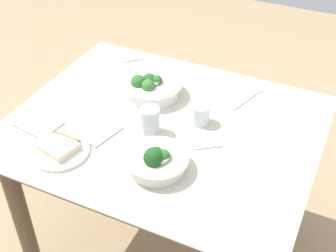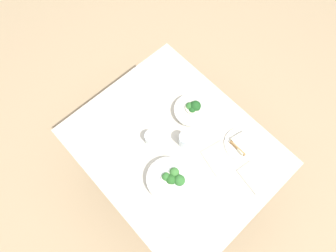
# 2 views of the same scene
# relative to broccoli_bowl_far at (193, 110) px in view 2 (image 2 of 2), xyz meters

# --- Properties ---
(ground_plane) EXTENTS (6.00, 6.00, 0.00)m
(ground_plane) POSITION_rel_broccoli_bowl_far_xyz_m (0.09, -0.23, -0.75)
(ground_plane) COLOR tan
(dining_table) EXTENTS (1.16, 0.95, 0.71)m
(dining_table) POSITION_rel_broccoli_bowl_far_xyz_m (0.09, -0.23, -0.16)
(dining_table) COLOR beige
(dining_table) RESTS_ON ground_plane
(broccoli_bowl_far) EXTENTS (0.22, 0.22, 0.10)m
(broccoli_bowl_far) POSITION_rel_broccoli_bowl_far_xyz_m (0.00, 0.00, 0.00)
(broccoli_bowl_far) COLOR silver
(broccoli_bowl_far) RESTS_ON dining_table
(broccoli_bowl_near) EXTENTS (0.24, 0.24, 0.10)m
(broccoli_bowl_near) POSITION_rel_broccoli_bowl_far_xyz_m (0.22, -0.39, 0.00)
(broccoli_bowl_near) COLOR white
(broccoli_bowl_near) RESTS_ON dining_table
(bread_side_plate) EXTENTS (0.21, 0.21, 0.04)m
(bread_side_plate) POSITION_rel_broccoli_bowl_far_xyz_m (0.35, 0.07, -0.03)
(bread_side_plate) COLOR silver
(bread_side_plate) RESTS_ON dining_table
(water_glass_center) EXTENTS (0.07, 0.07, 0.08)m
(water_glass_center) POSITION_rel_broccoli_bowl_far_xyz_m (-0.03, -0.31, 0.00)
(water_glass_center) COLOR silver
(water_glass_center) RESTS_ON dining_table
(water_glass_side) EXTENTS (0.07, 0.07, 0.10)m
(water_glass_side) POSITION_rel_broccoli_bowl_far_xyz_m (0.11, -0.17, 0.01)
(water_glass_side) COLOR silver
(water_glass_side) RESTS_ON dining_table
(fork_by_far_bowl) EXTENTS (0.07, 0.08, 0.00)m
(fork_by_far_bowl) POSITION_rel_broccoli_bowl_far_xyz_m (0.42, -0.61, -0.04)
(fork_by_far_bowl) COLOR #B7B7BC
(fork_by_far_bowl) RESTS_ON dining_table
(fork_by_near_bowl) EXTENTS (0.09, 0.06, 0.00)m
(fork_by_near_bowl) POSITION_rel_broccoli_bowl_far_xyz_m (-0.11, -0.18, -0.04)
(fork_by_near_bowl) COLOR #B7B7BC
(fork_by_near_bowl) RESTS_ON dining_table
(table_knife_left) EXTENTS (0.07, 0.20, 0.00)m
(table_knife_left) POSITION_rel_broccoli_bowl_far_xyz_m (-0.15, -0.52, -0.04)
(table_knife_left) COLOR #B7B7BC
(table_knife_left) RESTS_ON dining_table
(napkin_folded_upper) EXTENTS (0.18, 0.14, 0.01)m
(napkin_folded_upper) POSITION_rel_broccoli_bowl_far_xyz_m (0.52, -0.03, -0.04)
(napkin_folded_upper) COLOR #B1A997
(napkin_folded_upper) RESTS_ON dining_table
(napkin_folded_lower) EXTENTS (0.20, 0.18, 0.01)m
(napkin_folded_lower) POSITION_rel_broccoli_bowl_far_xyz_m (0.31, -0.09, -0.04)
(napkin_folded_lower) COLOR #B1A997
(napkin_folded_lower) RESTS_ON dining_table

